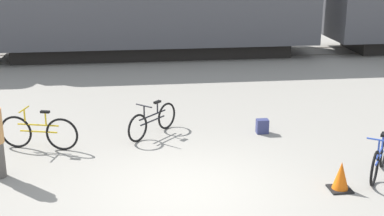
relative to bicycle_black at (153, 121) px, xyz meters
name	(u,v)px	position (x,y,z in m)	size (l,w,h in m)	color
ground_plane	(188,190)	(0.49, -3.01, -0.35)	(80.00, 80.00, 0.00)	gray
rail_near	(154,59)	(0.49, 8.39, -0.34)	(51.73, 0.07, 0.01)	#4C4238
rail_far	(152,52)	(0.49, 9.83, -0.34)	(51.73, 0.07, 0.01)	#4C4238
bicycle_black	(153,121)	(0.00, 0.00, 0.00)	(1.20, 1.32, 0.81)	black
bicycle_yellow	(39,132)	(-2.51, -0.57, 0.04)	(1.74, 0.57, 0.92)	black
bicycle_blue	(379,158)	(4.23, -2.82, 0.01)	(1.00, 1.38, 0.85)	black
backpack	(262,126)	(2.59, -0.18, -0.18)	(0.28, 0.20, 0.34)	navy
traffic_cone	(341,177)	(3.26, -3.32, -0.10)	(0.40, 0.40, 0.55)	black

